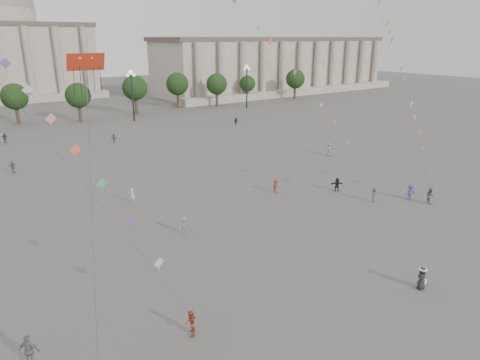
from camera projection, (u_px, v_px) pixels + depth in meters
ground at (328, 298)px, 29.36m from camera, size 360.00×360.00×0.00m
hall_east at (277, 65)px, 140.55m from camera, size 84.00×26.22×17.20m
hall_central at (2, 48)px, 124.36m from camera, size 48.30×34.30×35.50m
tree_row at (48, 97)px, 87.72m from camera, size 137.12×5.12×8.00m
lamp_post_mid_east at (132, 86)px, 89.25m from camera, size 2.00×0.90×10.65m
lamp_post_far_east at (247, 79)px, 105.87m from camera, size 2.00×0.90×10.65m
person_crowd_0 at (5, 138)px, 72.19m from camera, size 1.06×0.51×1.76m
person_crowd_3 at (337, 184)px, 49.60m from camera, size 1.51×1.21×1.61m
person_crowd_4 at (1, 139)px, 71.59m from camera, size 1.36×1.68×1.79m
person_crowd_6 at (184, 225)px, 38.67m from camera, size 1.21×0.86×1.69m
person_crowd_7 at (329, 149)px, 64.58m from camera, size 1.86×0.86×1.93m
person_crowd_8 at (276, 186)px, 49.12m from camera, size 1.16×0.92×1.57m
person_crowd_9 at (236, 121)px, 87.69m from camera, size 1.43×0.75×1.47m
person_crowd_12 at (114, 138)px, 72.54m from camera, size 1.19×1.40×1.51m
person_crowd_13 at (132, 196)px, 46.06m from camera, size 0.65×0.72×1.65m
person_crowd_14 at (410, 192)px, 46.78m from camera, size 1.31×0.93×1.83m
person_crowd_16 at (12, 167)px, 56.27m from camera, size 1.07×0.74×1.69m
tourist_3 at (29, 350)px, 23.05m from camera, size 1.16×1.09×1.92m
kite_flyer_0 at (191, 324)px, 25.42m from camera, size 0.94×1.01×1.67m
kite_flyer_1 at (374, 195)px, 46.26m from camera, size 1.21×0.90×1.67m
kite_flyer_2 at (430, 196)px, 45.88m from camera, size 0.97×1.06×1.76m
hat_person at (422, 278)px, 30.18m from camera, size 0.85×0.60×1.69m
dragon_kite at (87, 77)px, 25.23m from camera, size 4.53×10.00×24.91m
kite_train_east at (388, 30)px, 63.00m from camera, size 28.47×34.31×54.56m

